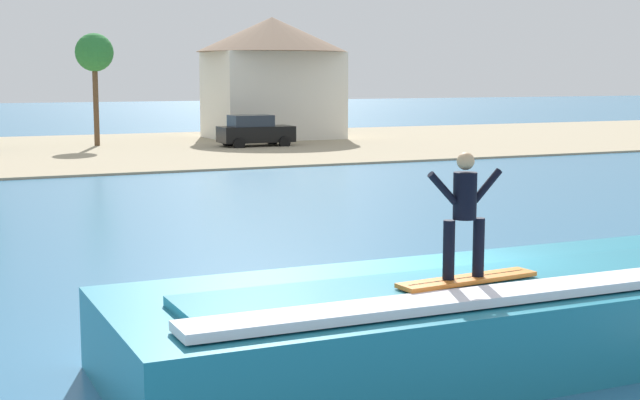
{
  "coord_description": "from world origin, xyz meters",
  "views": [
    {
      "loc": [
        -7.64,
        -12.15,
        4.12
      ],
      "look_at": [
        -0.11,
        4.46,
        1.64
      ],
      "focal_mm": 51.76,
      "sensor_mm": 36.0,
      "label": 1
    }
  ],
  "objects_px": {
    "surfboard": "(468,279)",
    "tree_tall_bare": "(94,55)",
    "wave_crest": "(479,316)",
    "car_far_shore": "(255,131)",
    "house_gabled_white": "(272,69)",
    "surfer": "(465,208)"
  },
  "relations": [
    {
      "from": "surfboard",
      "to": "tree_tall_bare",
      "type": "distance_m",
      "value": 43.02
    },
    {
      "from": "surfer",
      "to": "house_gabled_white",
      "type": "distance_m",
      "value": 47.09
    },
    {
      "from": "surfboard",
      "to": "car_far_shore",
      "type": "relative_size",
      "value": 0.52
    },
    {
      "from": "surfer",
      "to": "tree_tall_bare",
      "type": "distance_m",
      "value": 42.94
    },
    {
      "from": "surfboard",
      "to": "surfer",
      "type": "distance_m",
      "value": 0.99
    },
    {
      "from": "wave_crest",
      "to": "car_far_shore",
      "type": "distance_m",
      "value": 39.66
    },
    {
      "from": "house_gabled_white",
      "to": "tree_tall_bare",
      "type": "distance_m",
      "value": 11.71
    },
    {
      "from": "wave_crest",
      "to": "surfboard",
      "type": "relative_size",
      "value": 4.96
    },
    {
      "from": "house_gabled_white",
      "to": "car_far_shore",
      "type": "bearing_deg",
      "value": -120.1
    },
    {
      "from": "car_far_shore",
      "to": "surfboard",
      "type": "bearing_deg",
      "value": -106.23
    },
    {
      "from": "car_far_shore",
      "to": "house_gabled_white",
      "type": "height_order",
      "value": "house_gabled_white"
    },
    {
      "from": "surfer",
      "to": "tree_tall_bare",
      "type": "height_order",
      "value": "tree_tall_bare"
    },
    {
      "from": "wave_crest",
      "to": "surfer",
      "type": "relative_size",
      "value": 6.28
    },
    {
      "from": "tree_tall_bare",
      "to": "car_far_shore",
      "type": "bearing_deg",
      "value": -25.93
    },
    {
      "from": "car_far_shore",
      "to": "tree_tall_bare",
      "type": "distance_m",
      "value": 10.0
    },
    {
      "from": "car_far_shore",
      "to": "house_gabled_white",
      "type": "distance_m",
      "value": 7.65
    },
    {
      "from": "wave_crest",
      "to": "tree_tall_bare",
      "type": "relative_size",
      "value": 1.67
    },
    {
      "from": "wave_crest",
      "to": "house_gabled_white",
      "type": "height_order",
      "value": "house_gabled_white"
    },
    {
      "from": "surfer",
      "to": "tree_tall_bare",
      "type": "bearing_deg",
      "value": 85.66
    },
    {
      "from": "surfboard",
      "to": "tree_tall_bare",
      "type": "bearing_deg",
      "value": 85.76
    },
    {
      "from": "wave_crest",
      "to": "car_far_shore",
      "type": "bearing_deg",
      "value": 74.37
    },
    {
      "from": "surfboard",
      "to": "car_far_shore",
      "type": "distance_m",
      "value": 40.38
    }
  ]
}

